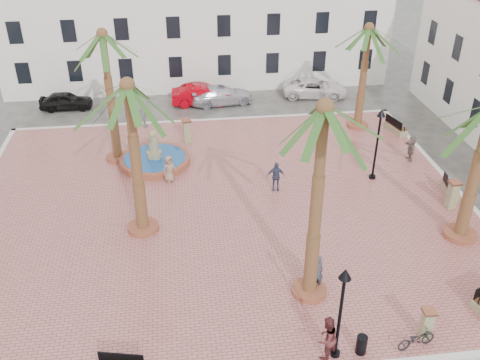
# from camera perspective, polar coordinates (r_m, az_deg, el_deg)

# --- Properties ---
(ground) EXTENTS (120.00, 120.00, 0.00)m
(ground) POSITION_cam_1_polar(r_m,az_deg,el_deg) (28.07, -2.03, -2.94)
(ground) COLOR #56544F
(ground) RESTS_ON ground
(plaza) EXTENTS (26.00, 22.00, 0.15)m
(plaza) POSITION_cam_1_polar(r_m,az_deg,el_deg) (28.03, -2.03, -2.82)
(plaza) COLOR #BB6862
(plaza) RESTS_ON ground
(kerb_n) EXTENTS (26.30, 0.30, 0.16)m
(kerb_n) POSITION_cam_1_polar(r_m,az_deg,el_deg) (37.69, -3.63, 6.35)
(kerb_n) COLOR silver
(kerb_n) RESTS_ON ground
(kerb_e) EXTENTS (0.30, 22.30, 0.16)m
(kerb_e) POSITION_cam_1_polar(r_m,az_deg,el_deg) (31.71, 22.06, -0.99)
(kerb_e) COLOR silver
(kerb_e) RESTS_ON ground
(building_north) EXTENTS (30.40, 7.40, 9.50)m
(building_north) POSITION_cam_1_polar(r_m,az_deg,el_deg) (44.68, -4.69, 16.56)
(building_north) COLOR white
(building_north) RESTS_ON ground
(fountain) EXTENTS (4.16, 4.16, 2.15)m
(fountain) POSITION_cam_1_polar(r_m,az_deg,el_deg) (32.15, -9.09, 2.24)
(fountain) COLOR #A55439
(fountain) RESTS_ON plaza
(palm_nw) EXTENTS (4.62, 4.62, 7.90)m
(palm_nw) POSITION_cam_1_polar(r_m,az_deg,el_deg) (30.70, -14.32, 13.44)
(palm_nw) COLOR #A55439
(palm_nw) RESTS_ON plaza
(palm_sw) EXTENTS (4.94, 4.94, 7.75)m
(palm_sw) POSITION_cam_1_polar(r_m,az_deg,el_deg) (23.48, -11.73, 8.01)
(palm_sw) COLOR #A55439
(palm_sw) RESTS_ON plaza
(palm_s) EXTENTS (4.77, 4.77, 8.62)m
(palm_s) POSITION_cam_1_polar(r_m,az_deg,el_deg) (18.76, 8.84, 5.30)
(palm_s) COLOR #A55439
(palm_s) RESTS_ON plaza
(palm_ne) EXTENTS (4.60, 4.60, 7.02)m
(palm_ne) POSITION_cam_1_polar(r_m,az_deg,el_deg) (35.44, 13.47, 14.35)
(palm_ne) COLOR #A55439
(palm_ne) RESTS_ON plaza
(bench_e) EXTENTS (0.85, 1.80, 0.91)m
(bench_e) POSITION_cam_1_polar(r_m,az_deg,el_deg) (30.96, 21.49, -0.93)
(bench_e) COLOR gray
(bench_e) RESTS_ON plaza
(bench_ne) EXTENTS (1.01, 1.98, 1.00)m
(bench_ne) POSITION_cam_1_polar(r_m,az_deg,el_deg) (37.17, 16.25, 5.38)
(bench_ne) COLOR gray
(bench_ne) RESTS_ON plaza
(lamppost_s) EXTENTS (0.44, 0.44, 4.02)m
(lamppost_s) POSITION_cam_1_polar(r_m,az_deg,el_deg) (18.77, 10.84, -12.33)
(lamppost_s) COLOR black
(lamppost_s) RESTS_ON plaza
(lamppost_e) EXTENTS (0.46, 0.46, 4.23)m
(lamppost_e) POSITION_cam_1_polar(r_m,az_deg,el_deg) (29.99, 14.57, 4.94)
(lamppost_e) COLOR black
(lamppost_e) RESTS_ON plaza
(bollard_se) EXTENTS (0.49, 0.49, 1.34)m
(bollard_se) POSITION_cam_1_polar(r_m,az_deg,el_deg) (21.63, 19.29, -14.23)
(bollard_se) COLOR gray
(bollard_se) RESTS_ON plaza
(bollard_n) EXTENTS (0.66, 0.66, 1.55)m
(bollard_n) POSITION_cam_1_polar(r_m,az_deg,el_deg) (34.21, -5.70, 5.25)
(bollard_n) COLOR gray
(bollard_n) RESTS_ON plaza
(bollard_e) EXTENTS (0.57, 0.57, 1.52)m
(bollard_e) POSITION_cam_1_polar(r_m,az_deg,el_deg) (29.49, 21.73, -1.41)
(bollard_e) COLOR gray
(bollard_e) RESTS_ON plaza
(litter_bin) EXTENTS (0.40, 0.40, 0.77)m
(litter_bin) POSITION_cam_1_polar(r_m,az_deg,el_deg) (20.67, 12.83, -16.75)
(litter_bin) COLOR black
(litter_bin) RESTS_ON plaza
(cyclist_a) EXTENTS (0.69, 0.50, 1.75)m
(cyclist_a) POSITION_cam_1_polar(r_m,az_deg,el_deg) (22.54, 8.12, -9.71)
(cyclist_a) COLOR #313C4E
(cyclist_a) RESTS_ON plaza
(bicycle_a) EXTENTS (1.62, 0.84, 0.81)m
(bicycle_a) POSITION_cam_1_polar(r_m,az_deg,el_deg) (21.36, 18.30, -15.78)
(bicycle_a) COLOR black
(bicycle_a) RESTS_ON plaza
(cyclist_b) EXTENTS (1.11, 1.06, 1.80)m
(cyclist_b) POSITION_cam_1_polar(r_m,az_deg,el_deg) (19.95, 9.23, -16.30)
(cyclist_b) COLOR #5A2224
(cyclist_b) RESTS_ON plaza
(pedestrian_fountain_a) EXTENTS (0.92, 0.84, 1.57)m
(pedestrian_fountain_a) POSITION_cam_1_polar(r_m,az_deg,el_deg) (29.94, -7.56, 1.19)
(pedestrian_fountain_a) COLOR #9A7860
(pedestrian_fountain_a) RESTS_ON plaza
(pedestrian_fountain_b) EXTENTS (1.02, 0.51, 1.68)m
(pedestrian_fountain_b) POSITION_cam_1_polar(r_m,az_deg,el_deg) (28.92, 3.83, 0.40)
(pedestrian_fountain_b) COLOR #3C4261
(pedestrian_fountain_b) RESTS_ON plaza
(pedestrian_north) EXTENTS (0.83, 1.30, 1.91)m
(pedestrian_north) POSITION_cam_1_polar(r_m,az_deg,el_deg) (36.74, -10.08, 7.01)
(pedestrian_north) COLOR #57575D
(pedestrian_north) RESTS_ON plaza
(pedestrian_east) EXTENTS (0.70, 1.49, 1.54)m
(pedestrian_east) POSITION_cam_1_polar(r_m,az_deg,el_deg) (33.51, 17.77, 3.23)
(pedestrian_east) COLOR #716156
(pedestrian_east) RESTS_ON plaza
(car_black) EXTENTS (3.78, 1.54, 1.28)m
(car_black) POSITION_cam_1_polar(r_m,az_deg,el_deg) (41.48, -18.07, 8.04)
(car_black) COLOR black
(car_black) RESTS_ON ground
(car_red) EXTENTS (4.60, 1.62, 1.51)m
(car_red) POSITION_cam_1_polar(r_m,az_deg,el_deg) (40.37, -4.02, 9.07)
(car_red) COLOR #B7000E
(car_red) RESTS_ON ground
(car_silver) EXTENTS (4.94, 2.52, 1.37)m
(car_silver) POSITION_cam_1_polar(r_m,az_deg,el_deg) (40.43, -1.97, 9.05)
(car_silver) COLOR silver
(car_silver) RESTS_ON ground
(car_white) EXTENTS (5.23, 3.04, 1.37)m
(car_white) POSITION_cam_1_polar(r_m,az_deg,el_deg) (42.19, 7.98, 9.70)
(car_white) COLOR white
(car_white) RESTS_ON ground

